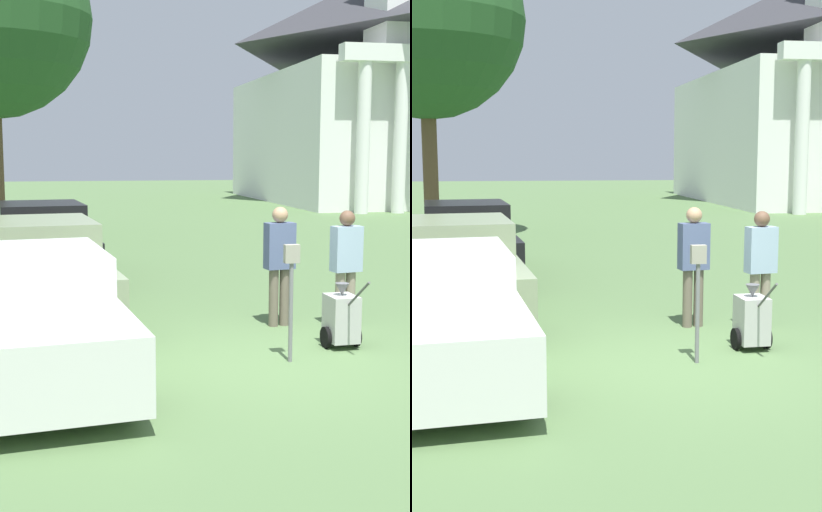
# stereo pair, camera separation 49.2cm
# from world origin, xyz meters

# --- Properties ---
(ground_plane) EXTENTS (120.00, 120.00, 0.00)m
(ground_plane) POSITION_xyz_m (0.00, 0.00, 0.00)
(ground_plane) COLOR #517042
(parked_car_white) EXTENTS (2.42, 4.84, 1.45)m
(parked_car_white) POSITION_xyz_m (-2.93, 0.19, 0.67)
(parked_car_white) COLOR silver
(parked_car_white) RESTS_ON ground_plane
(parked_car_sage) EXTENTS (2.47, 5.12, 1.52)m
(parked_car_sage) POSITION_xyz_m (-2.93, 3.06, 0.71)
(parked_car_sage) COLOR gray
(parked_car_sage) RESTS_ON ground_plane
(parked_car_black) EXTENTS (2.32, 4.93, 1.53)m
(parked_car_black) POSITION_xyz_m (-2.93, 6.64, 0.71)
(parked_car_black) COLOR black
(parked_car_black) RESTS_ON ground_plane
(parking_meter) EXTENTS (0.18, 0.09, 1.43)m
(parking_meter) POSITION_xyz_m (0.16, 0.04, 0.99)
(parking_meter) COLOR slate
(parking_meter) RESTS_ON ground_plane
(person_worker) EXTENTS (0.44, 0.27, 1.74)m
(person_worker) POSITION_xyz_m (0.57, 1.83, 0.99)
(person_worker) COLOR #665B4C
(person_worker) RESTS_ON ground_plane
(person_supervisor) EXTENTS (0.45, 0.28, 1.70)m
(person_supervisor) POSITION_xyz_m (1.47, 1.53, 0.97)
(person_supervisor) COLOR gray
(person_supervisor) RESTS_ON ground_plane
(equipment_cart) EXTENTS (0.48, 0.99, 1.00)m
(equipment_cart) POSITION_xyz_m (1.01, 0.54, 0.39)
(equipment_cart) COLOR #B2B2AD
(equipment_cart) RESTS_ON ground_plane
(church) EXTENTS (8.51, 16.56, 23.89)m
(church) POSITION_xyz_m (12.40, 27.97, 6.06)
(church) COLOR white
(church) RESTS_ON ground_plane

